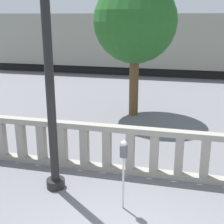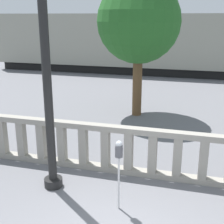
% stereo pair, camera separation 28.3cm
% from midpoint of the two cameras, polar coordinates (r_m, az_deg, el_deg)
% --- Properties ---
extents(balustrade, '(16.90, 0.24, 1.22)m').
position_cam_midpoint_polar(balustrade, '(7.65, 6.29, -7.32)').
color(balustrade, gray).
rests_on(balustrade, ground).
extents(lamppost, '(0.42, 0.42, 7.08)m').
position_cam_midpoint_polar(lamppost, '(6.49, -11.25, 17.13)').
color(lamppost, black).
rests_on(lamppost, ground).
extents(parking_meter, '(0.15, 0.15, 1.49)m').
position_cam_midpoint_polar(parking_meter, '(6.11, 2.61, -8.00)').
color(parking_meter, silver).
rests_on(parking_meter, ground).
extents(train_near, '(24.31, 2.61, 4.50)m').
position_cam_midpoint_polar(train_near, '(21.12, 11.70, 12.19)').
color(train_near, black).
rests_on(train_near, ground).
extents(tree_left, '(3.07, 3.07, 5.10)m').
position_cam_midpoint_polar(tree_left, '(11.87, 5.62, 16.05)').
color(tree_left, brown).
rests_on(tree_left, ground).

